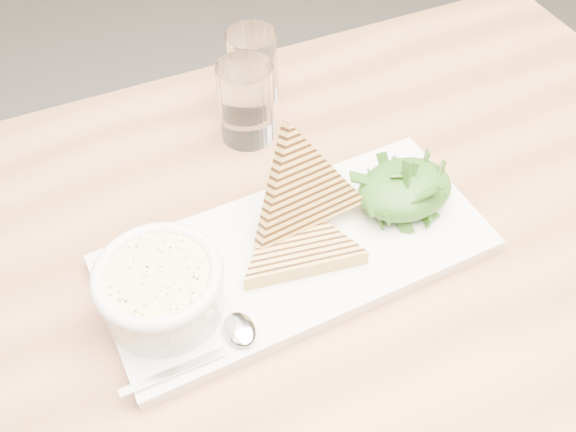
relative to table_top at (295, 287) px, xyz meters
name	(u,v)px	position (x,y,z in m)	size (l,w,h in m)	color
table_top	(295,287)	(0.00, 0.00, 0.00)	(1.16, 0.78, 0.04)	#B77A51
table_leg_br	(445,173)	(0.53, 0.34, -0.38)	(0.06, 0.06, 0.71)	#B77A51
platter	(296,253)	(0.01, 0.02, 0.03)	(0.42, 0.19, 0.02)	white
soup_bowl	(162,293)	(-0.14, 0.02, 0.06)	(0.12, 0.12, 0.05)	white
soup	(158,276)	(-0.14, 0.02, 0.09)	(0.10, 0.10, 0.01)	#F3D992
bowl_rim	(158,275)	(-0.14, 0.02, 0.09)	(0.13, 0.13, 0.01)	white
sandwich_flat	(297,243)	(0.01, 0.02, 0.05)	(0.15, 0.15, 0.02)	gold
sandwich_lean	(303,191)	(0.04, 0.05, 0.09)	(0.15, 0.15, 0.08)	gold
salad_base	(405,189)	(0.15, 0.03, 0.06)	(0.11, 0.09, 0.04)	#204A15
arugula_pile	(405,186)	(0.15, 0.03, 0.06)	(0.11, 0.10, 0.05)	#376A1E
spoon_bowl	(240,329)	(-0.08, -0.05, 0.04)	(0.03, 0.04, 0.01)	silver
spoon_handle	(173,372)	(-0.16, -0.06, 0.04)	(0.10, 0.01, 0.00)	silver
glass_near	(246,102)	(0.05, 0.23, 0.07)	(0.07, 0.07, 0.11)	white
glass_far	(252,67)	(0.09, 0.29, 0.07)	(0.07, 0.07, 0.10)	white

